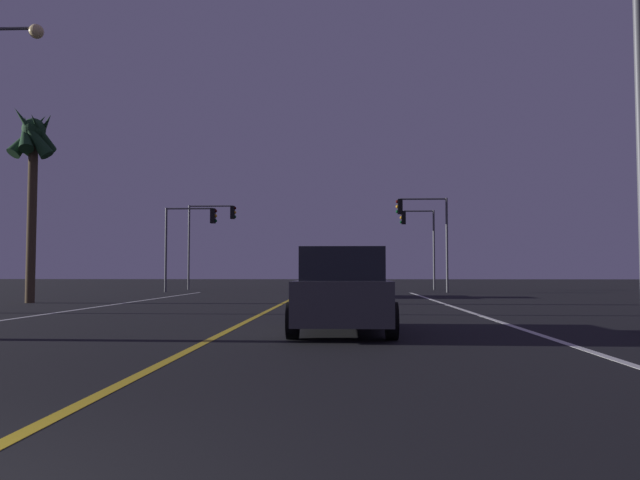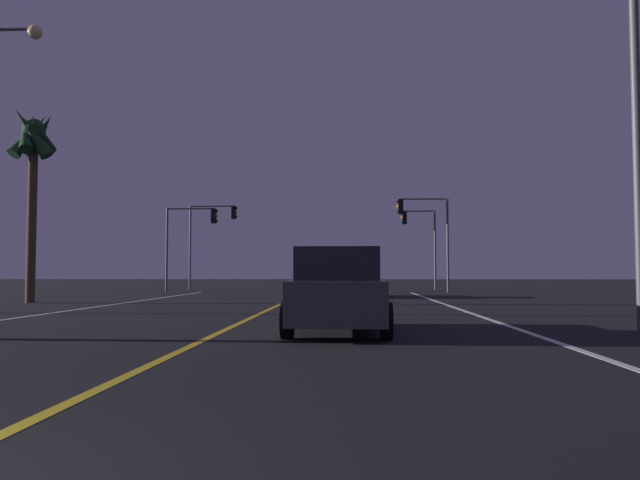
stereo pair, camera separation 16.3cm
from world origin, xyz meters
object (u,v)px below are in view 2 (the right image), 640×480
(car_lead_same_lane, at_px, (338,292))
(palm_tree_left_mid, at_px, (33,149))
(street_lamp_right_near, at_px, (605,60))
(traffic_light_far_right, at_px, (419,231))
(traffic_light_far_left, at_px, (212,227))
(car_ahead_far, at_px, (355,280))
(traffic_light_near_left, at_px, (192,229))
(traffic_light_near_right, at_px, (423,222))

(car_lead_same_lane, relative_size, palm_tree_left_mid, 0.55)
(street_lamp_right_near, bearing_deg, traffic_light_far_right, -88.96)
(car_lead_same_lane, height_order, traffic_light_far_left, traffic_light_far_left)
(car_ahead_far, bearing_deg, car_lead_same_lane, 178.37)
(car_ahead_far, bearing_deg, traffic_light_near_left, 55.83)
(traffic_light_far_left, bearing_deg, car_lead_same_lane, -72.82)
(traffic_light_near_left, bearing_deg, traffic_light_near_right, 0.00)
(traffic_light_far_left, bearing_deg, street_lamp_right_near, -63.56)
(traffic_light_far_right, bearing_deg, car_ahead_far, 69.78)
(street_lamp_right_near, bearing_deg, traffic_light_near_left, -58.60)
(car_ahead_far, bearing_deg, traffic_light_far_left, 38.87)
(car_lead_same_lane, relative_size, traffic_light_far_right, 0.79)
(car_lead_same_lane, relative_size, traffic_light_near_left, 0.84)
(traffic_light_far_right, bearing_deg, street_lamp_right_near, 91.04)
(street_lamp_right_near, bearing_deg, car_ahead_far, -74.11)
(traffic_light_near_left, bearing_deg, traffic_light_far_right, 21.06)
(traffic_light_far_left, height_order, street_lamp_right_near, street_lamp_right_near)
(traffic_light_far_right, xyz_separation_m, traffic_light_far_left, (-14.28, 0.00, 0.33))
(car_lead_same_lane, height_order, traffic_light_near_right, traffic_light_near_right)
(car_ahead_far, bearing_deg, traffic_light_near_right, -31.83)
(car_lead_same_lane, xyz_separation_m, car_ahead_far, (0.51, 17.89, 0.00))
(car_lead_same_lane, relative_size, traffic_light_far_left, 0.74)
(car_lead_same_lane, bearing_deg, palm_tree_left_mid, 47.31)
(traffic_light_near_left, relative_size, traffic_light_far_left, 0.87)
(traffic_light_near_left, relative_size, street_lamp_right_near, 0.58)
(car_ahead_far, height_order, palm_tree_left_mid, palm_tree_left_mid)
(car_lead_same_lane, relative_size, street_lamp_right_near, 0.49)
(palm_tree_left_mid, bearing_deg, car_ahead_far, 26.57)
(traffic_light_far_right, bearing_deg, traffic_light_near_right, 86.42)
(traffic_light_far_right, bearing_deg, car_lead_same_lane, 80.58)
(traffic_light_near_right, bearing_deg, traffic_light_far_right, -93.58)
(traffic_light_near_left, bearing_deg, traffic_light_far_left, 89.92)
(traffic_light_near_right, bearing_deg, traffic_light_far_left, -21.54)
(traffic_light_far_right, relative_size, street_lamp_right_near, 0.61)
(traffic_light_far_right, xyz_separation_m, palm_tree_left_mid, (-17.38, -18.61, 2.16))
(car_lead_same_lane, xyz_separation_m, traffic_light_near_left, (-9.30, 24.55, 2.99))
(traffic_light_far_left, bearing_deg, car_ahead_far, -51.13)
(car_ahead_far, relative_size, traffic_light_far_left, 0.74)
(car_lead_same_lane, bearing_deg, traffic_light_near_right, -10.71)
(street_lamp_right_near, bearing_deg, palm_tree_left_mid, -31.96)
(traffic_light_near_left, xyz_separation_m, palm_tree_left_mid, (-3.10, -13.11, 2.34))
(traffic_light_far_right, bearing_deg, palm_tree_left_mid, 46.96)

